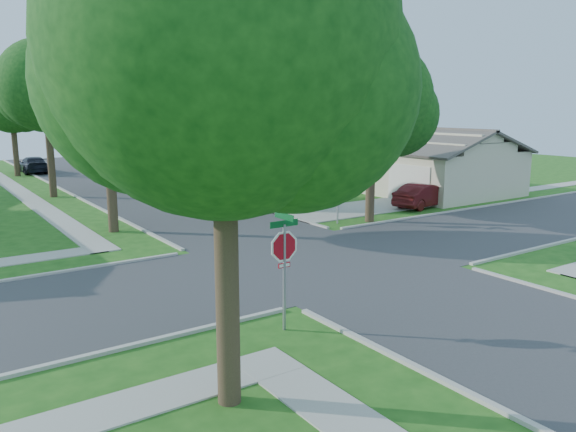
% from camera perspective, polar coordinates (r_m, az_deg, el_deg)
% --- Properties ---
extents(ground, '(100.00, 100.00, 0.00)m').
position_cam_1_polar(ground, '(20.56, 3.18, -4.49)').
color(ground, '#1E5116').
rests_on(ground, ground).
extents(road_ns, '(7.00, 100.00, 0.02)m').
position_cam_1_polar(road_ns, '(20.56, 3.18, -4.47)').
color(road_ns, '#333335').
rests_on(road_ns, ground).
extents(sidewalk_ne, '(1.20, 40.00, 0.04)m').
position_cam_1_polar(sidewalk_ne, '(45.82, -10.70, 3.96)').
color(sidewalk_ne, '#9E9B91').
rests_on(sidewalk_ne, ground).
extents(sidewalk_nw, '(1.20, 40.00, 0.04)m').
position_cam_1_polar(sidewalk_nw, '(42.47, -25.94, 2.50)').
color(sidewalk_nw, '#9E9B91').
rests_on(sidewalk_nw, ground).
extents(driveway, '(8.80, 3.60, 0.05)m').
position_cam_1_polar(driveway, '(30.81, 6.82, 0.72)').
color(driveway, '#9E9B91').
rests_on(driveway, ground).
extents(stop_sign_sw, '(1.05, 0.80, 2.98)m').
position_cam_1_polar(stop_sign_sw, '(13.69, -0.39, -3.61)').
color(stop_sign_sw, gray).
rests_on(stop_sign_sw, ground).
extents(stop_sign_ne, '(1.05, 0.80, 2.98)m').
position_cam_1_polar(stop_sign_ne, '(26.64, 5.11, 3.51)').
color(stop_sign_ne, gray).
rests_on(stop_sign_ne, ground).
extents(tree_e_near, '(4.97, 4.80, 8.28)m').
position_cam_1_polar(tree_e_near, '(29.90, -0.03, 11.31)').
color(tree_e_near, '#38281C').
rests_on(tree_e_near, ground).
extents(tree_e_mid, '(5.59, 5.40, 9.21)m').
position_cam_1_polar(tree_e_mid, '(40.39, -9.88, 11.93)').
color(tree_e_mid, '#38281C').
rests_on(tree_e_mid, ground).
extents(tree_e_far, '(5.17, 5.00, 8.72)m').
position_cam_1_polar(tree_e_far, '(52.48, -15.90, 11.13)').
color(tree_e_far, '#38281C').
rests_on(tree_e_far, ground).
extents(tree_w_near, '(5.38, 5.20, 8.97)m').
position_cam_1_polar(tree_w_near, '(25.81, -17.93, 11.88)').
color(tree_w_near, '#38281C').
rests_on(tree_w_near, ground).
extents(tree_w_mid, '(5.80, 5.60, 9.56)m').
position_cam_1_polar(tree_w_mid, '(37.46, -23.34, 11.66)').
color(tree_w_mid, '#38281C').
rests_on(tree_w_mid, ground).
extents(tree_w_far, '(4.76, 4.60, 8.04)m').
position_cam_1_polar(tree_w_far, '(50.25, -26.23, 9.92)').
color(tree_w_far, '#38281C').
rests_on(tree_w_far, ground).
extents(tree_sw_corner, '(6.21, 6.00, 9.55)m').
position_cam_1_polar(tree_sw_corner, '(9.90, -6.38, 15.46)').
color(tree_sw_corner, '#38281C').
rests_on(tree_sw_corner, ground).
extents(tree_ne_corner, '(5.80, 5.60, 8.66)m').
position_cam_1_polar(tree_ne_corner, '(27.14, 8.68, 11.11)').
color(tree_ne_corner, '#38281C').
rests_on(tree_ne_corner, ground).
extents(house_ne_near, '(8.42, 13.60, 4.23)m').
position_cam_1_polar(house_ne_near, '(38.95, 12.12, 4.91)').
color(house_ne_near, beige).
rests_on(house_ne_near, ground).
extents(house_ne_far, '(8.42, 13.60, 4.23)m').
position_cam_1_polar(house_ne_far, '(52.93, -2.19, 6.69)').
color(house_ne_far, beige).
rests_on(house_ne_far, ground).
extents(car_driveway, '(4.23, 2.06, 1.34)m').
position_cam_1_polar(car_driveway, '(32.08, 13.59, 2.06)').
color(car_driveway, '#4D0F12').
rests_on(car_driveway, ground).
extents(car_curb_east, '(2.10, 4.35, 1.43)m').
position_cam_1_polar(car_curb_east, '(39.72, -14.55, 3.75)').
color(car_curb_east, black).
rests_on(car_curb_east, ground).
extents(car_curb_west, '(1.99, 4.80, 1.39)m').
position_cam_1_polar(car_curb_west, '(52.33, -24.48, 4.76)').
color(car_curb_west, black).
rests_on(car_curb_west, ground).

